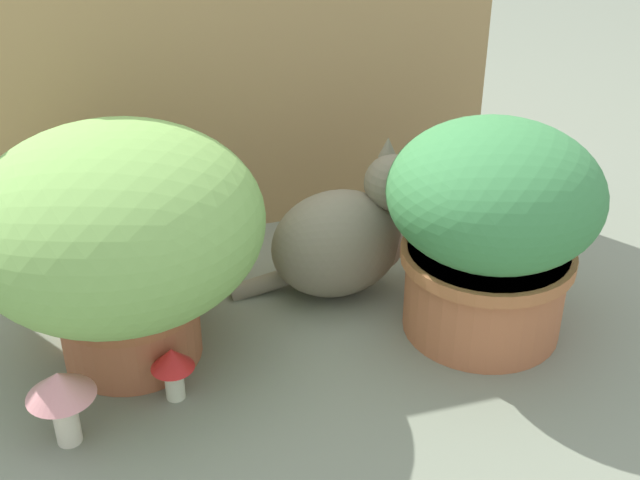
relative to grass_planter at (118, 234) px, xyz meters
The scene contains 7 objects.
ground_plane 0.35m from the grass_planter, 17.43° to the right, with size 6.00×6.00×0.00m, color gray.
cardboard_backdrop 0.55m from the grass_planter, 52.37° to the left, with size 1.07×0.03×0.81m, color tan.
grass_planter is the anchor object (origin of this frame).
leafy_planter 0.64m from the grass_planter, ahead, with size 0.38×0.38×0.40m.
cat 0.45m from the grass_planter, 11.99° to the left, with size 0.38×0.17×0.32m.
mushroom_ornament_pink 0.27m from the grass_planter, 121.02° to the right, with size 0.11×0.11×0.13m.
mushroom_ornament_red 0.23m from the grass_planter, 68.70° to the right, with size 0.07×0.07×0.10m.
Camera 1 is at (-0.25, -1.16, 0.92)m, focal length 46.70 mm.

